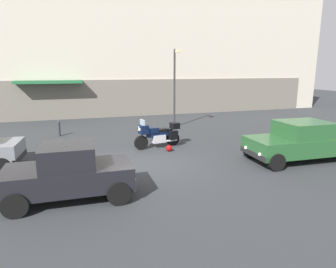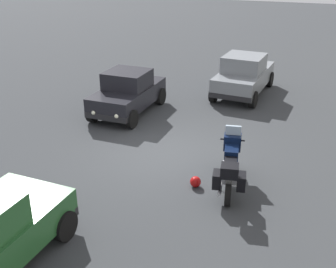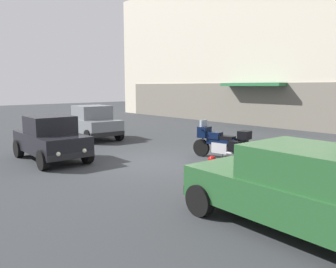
% 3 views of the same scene
% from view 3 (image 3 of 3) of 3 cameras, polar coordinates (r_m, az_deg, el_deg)
% --- Properties ---
extents(ground_plane, '(80.00, 80.00, 0.00)m').
position_cam_3_polar(ground_plane, '(11.45, -2.64, -4.87)').
color(ground_plane, '#2D3033').
extents(building_facade_rear, '(38.33, 3.40, 10.56)m').
position_cam_3_polar(building_facade_rear, '(21.94, 25.78, 14.31)').
color(building_facade_rear, beige).
rests_on(building_facade_rear, ground).
extents(motorcycle, '(2.25, 0.94, 1.36)m').
position_cam_3_polar(motorcycle, '(11.97, 9.17, -1.38)').
color(motorcycle, black).
rests_on(motorcycle, ground).
extents(helmet, '(0.28, 0.28, 0.28)m').
position_cam_3_polar(helmet, '(11.29, 7.52, -4.40)').
color(helmet, '#990C0C').
rests_on(helmet, ground).
extents(car_hatchback_near, '(3.97, 2.04, 1.64)m').
position_cam_3_polar(car_hatchback_near, '(17.02, -12.97, 1.97)').
color(car_hatchback_near, slate).
rests_on(car_hatchback_near, ground).
extents(car_sedan_far, '(4.63, 2.05, 1.56)m').
position_cam_3_polar(car_sedan_far, '(6.33, 22.78, -8.98)').
color(car_sedan_far, '#235128').
rests_on(car_sedan_far, ground).
extents(car_compact_side, '(3.51, 1.77, 1.56)m').
position_cam_3_polar(car_compact_side, '(12.35, -19.39, -0.74)').
color(car_compact_side, black).
rests_on(car_compact_side, ground).
extents(bollard_curbside, '(0.16, 0.16, 0.84)m').
position_cam_3_polar(bollard_curbside, '(17.82, 6.08, 1.23)').
color(bollard_curbside, '#333338').
rests_on(bollard_curbside, ground).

